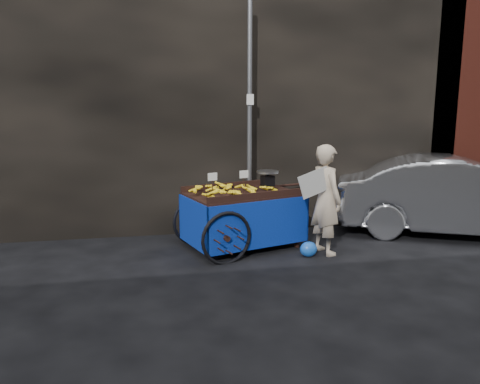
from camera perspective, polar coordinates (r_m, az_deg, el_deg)
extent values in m
plane|color=black|center=(7.19, 0.92, -8.19)|extent=(80.00, 80.00, 0.00)
cube|color=black|center=(9.27, -8.60, 11.65)|extent=(11.00, 2.00, 5.00)
cube|color=#591E14|center=(11.55, 26.26, 10.48)|extent=(3.00, 2.00, 5.00)
cylinder|color=slate|center=(8.15, 1.17, 8.39)|extent=(0.08, 0.08, 4.00)
cube|color=white|center=(8.09, 1.25, 11.21)|extent=(0.12, 0.02, 0.18)
cube|color=black|center=(7.57, 0.41, -0.37)|extent=(1.99, 1.56, 0.07)
cube|color=black|center=(8.01, -1.35, 0.79)|extent=(1.68, 0.56, 0.11)
cube|color=black|center=(7.12, 2.38, -0.47)|extent=(1.68, 0.56, 0.11)
cube|color=black|center=(7.70, 6.98, -3.60)|extent=(0.07, 0.07, 0.87)
cube|color=black|center=(8.41, 3.56, -2.32)|extent=(0.07, 0.07, 0.87)
cylinder|color=black|center=(7.83, 9.35, -0.15)|extent=(0.53, 0.20, 0.04)
cylinder|color=black|center=(8.53, 5.79, 0.83)|extent=(0.53, 0.20, 0.04)
torus|color=black|center=(6.91, -1.65, -5.66)|extent=(0.80, 0.30, 0.82)
torus|color=black|center=(7.95, -5.46, -3.52)|extent=(0.80, 0.30, 0.82)
cylinder|color=black|center=(7.42, -3.69, -4.52)|extent=(0.42, 1.18, 0.05)
cube|color=navy|center=(7.18, 2.53, -4.04)|extent=(1.72, 0.55, 0.74)
cube|color=navy|center=(8.13, -1.47, -2.28)|extent=(1.72, 0.55, 0.74)
cube|color=navy|center=(7.28, -5.74, -3.87)|extent=(0.36, 1.09, 0.74)
cube|color=navy|center=(8.10, 5.92, -2.38)|extent=(0.36, 1.09, 0.74)
cube|color=black|center=(7.83, 3.38, 1.36)|extent=(0.23, 0.20, 0.17)
cylinder|color=silver|center=(7.81, 3.39, 2.46)|extent=(0.46, 0.46, 0.03)
cube|color=white|center=(7.14, -3.37, 1.87)|extent=(0.15, 0.06, 0.12)
cube|color=white|center=(7.38, 0.48, 2.18)|extent=(0.15, 0.06, 0.12)
imported|color=#C2AC90|center=(7.39, 10.41, -0.92)|extent=(0.58, 0.72, 1.72)
cube|color=silver|center=(7.13, 9.13, 1.13)|extent=(0.58, 0.10, 0.50)
ellipsoid|color=blue|center=(7.35, 8.36, -6.91)|extent=(0.27, 0.21, 0.24)
imported|color=silver|center=(9.20, 25.15, -0.51)|extent=(4.49, 3.10, 1.40)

